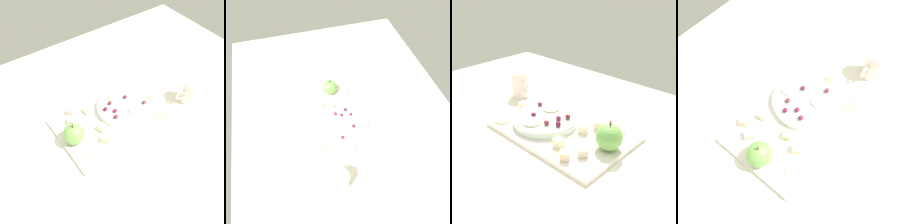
% 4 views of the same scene
% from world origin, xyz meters
% --- Properties ---
extents(table, '(1.43, 1.01, 0.05)m').
position_xyz_m(table, '(0.00, 0.00, 0.02)').
color(table, silver).
rests_on(table, ground).
extents(platter, '(0.39, 0.26, 0.01)m').
position_xyz_m(platter, '(0.01, 0.03, 0.05)').
color(platter, white).
rests_on(platter, table).
extents(serving_dish, '(0.19, 0.19, 0.02)m').
position_xyz_m(serving_dish, '(-0.04, 0.02, 0.07)').
color(serving_dish, silver).
rests_on(serving_dish, platter).
extents(apple_whole, '(0.07, 0.07, 0.07)m').
position_xyz_m(apple_whole, '(0.17, 0.04, 0.10)').
color(apple_whole, '#6EB14E').
rests_on(apple_whole, platter).
extents(apple_stem, '(0.01, 0.01, 0.01)m').
position_xyz_m(apple_stem, '(0.17, 0.04, 0.14)').
color(apple_stem, brown).
rests_on(apple_stem, apple_whole).
extents(cheese_cube_0, '(0.03, 0.03, 0.02)m').
position_xyz_m(cheese_cube_0, '(0.07, -0.05, 0.07)').
color(cheese_cube_0, beige).
rests_on(cheese_cube_0, platter).
extents(cheese_cube_1, '(0.03, 0.03, 0.02)m').
position_xyz_m(cheese_cube_1, '(0.14, -0.03, 0.07)').
color(cheese_cube_1, beige).
rests_on(cheese_cube_1, platter).
extents(cheese_cube_2, '(0.03, 0.03, 0.02)m').
position_xyz_m(cheese_cube_2, '(0.09, 0.09, 0.07)').
color(cheese_cube_2, beige).
rests_on(cheese_cube_2, platter).
extents(cheese_cube_3, '(0.03, 0.03, 0.02)m').
position_xyz_m(cheese_cube_3, '(0.07, 0.05, 0.07)').
color(cheese_cube_3, beige).
rests_on(cheese_cube_3, platter).
extents(cheese_cube_4, '(0.02, 0.02, 0.02)m').
position_xyz_m(cheese_cube_4, '(-0.16, 0.03, 0.07)').
color(cheese_cube_4, beige).
rests_on(cheese_cube_4, platter).
extents(cheese_cube_5, '(0.03, 0.03, 0.02)m').
position_xyz_m(cheese_cube_5, '(0.12, -0.07, 0.07)').
color(cheese_cube_5, beige).
rests_on(cheese_cube_5, platter).
extents(cracker_0, '(0.05, 0.05, 0.00)m').
position_xyz_m(cracker_0, '(-0.13, 0.12, 0.06)').
color(cracker_0, '#D6B582').
rests_on(cracker_0, platter).
extents(cracker_1, '(0.05, 0.05, 0.00)m').
position_xyz_m(cracker_1, '(-0.15, -0.06, 0.06)').
color(cracker_1, '#D7C289').
rests_on(cracker_1, platter).
extents(cracker_2, '(0.05, 0.05, 0.00)m').
position_xyz_m(cracker_2, '(0.14, 0.12, 0.06)').
color(cracker_2, beige).
rests_on(cracker_2, platter).
extents(grape_0, '(0.02, 0.01, 0.01)m').
position_xyz_m(grape_0, '(-0.01, -0.02, 0.09)').
color(grape_0, maroon).
rests_on(grape_0, serving_dish).
extents(grape_1, '(0.02, 0.01, 0.01)m').
position_xyz_m(grape_1, '(-0.07, -0.01, 0.09)').
color(grape_1, maroon).
rests_on(grape_1, serving_dish).
extents(grape_2, '(0.02, 0.01, 0.01)m').
position_xyz_m(grape_2, '(0.01, 0.05, 0.09)').
color(grape_2, maroon).
rests_on(grape_2, serving_dish).
extents(grape_3, '(0.02, 0.01, 0.01)m').
position_xyz_m(grape_3, '(-0.11, 0.05, 0.09)').
color(grape_3, maroon).
rests_on(grape_3, serving_dish).
extents(grape_4, '(0.02, 0.01, 0.01)m').
position_xyz_m(grape_4, '(-0.00, 0.02, 0.09)').
color(grape_4, maroon).
rests_on(grape_4, serving_dish).
extents(grape_5, '(0.02, 0.01, 0.02)m').
position_xyz_m(grape_5, '(0.02, 0.00, 0.09)').
color(grape_5, maroon).
rests_on(grape_5, serving_dish).
extents(apple_slice_0, '(0.05, 0.05, 0.01)m').
position_xyz_m(apple_slice_0, '(-0.07, 0.06, 0.09)').
color(apple_slice_0, beige).
rests_on(apple_slice_0, serving_dish).
extents(apple_slice_1, '(0.05, 0.05, 0.01)m').
position_xyz_m(apple_slice_1, '(-0.04, -0.04, 0.09)').
color(apple_slice_1, beige).
rests_on(apple_slice_1, serving_dish).
extents(cup, '(0.10, 0.06, 0.09)m').
position_xyz_m(cup, '(-0.28, 0.11, 0.09)').
color(cup, silver).
rests_on(cup, table).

